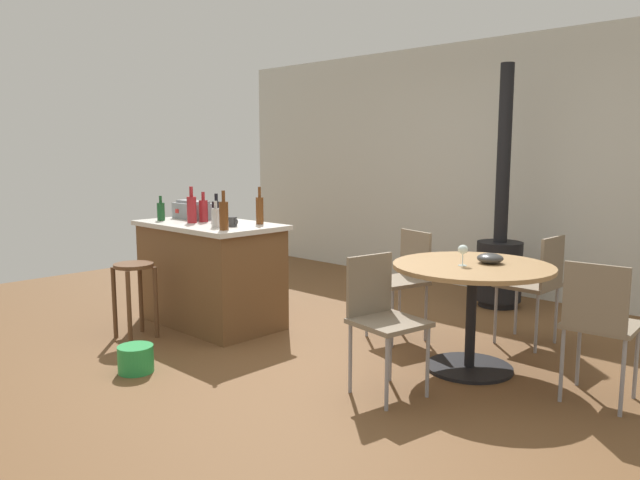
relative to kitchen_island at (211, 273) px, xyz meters
name	(u,v)px	position (x,y,z in m)	size (l,w,h in m)	color
ground_plane	(330,352)	(1.31, 0.15, -0.45)	(8.80, 8.80, 0.00)	brown
back_wall	(510,167)	(1.31, 2.93, 0.90)	(8.00, 0.10, 2.70)	beige
kitchen_island	(211,273)	(0.00, 0.00, 0.00)	(1.32, 0.76, 0.90)	brown
wooden_stool	(134,284)	(-0.10, -0.68, 0.00)	(0.32, 0.32, 0.62)	brown
dining_table	(472,289)	(2.26, 0.56, 0.12)	(1.09, 1.09, 0.75)	black
folding_chair_near	(536,280)	(2.34, 1.39, 0.07)	(0.41, 0.41, 0.88)	#7F705B
folding_chair_far	(403,275)	(1.47, 0.85, 0.07)	(0.49, 0.49, 0.87)	#7F705B
folding_chair_left	(382,313)	(2.05, -0.18, 0.06)	(0.46, 0.46, 0.87)	#7F705B
folding_chair_right	(599,320)	(3.11, 0.57, 0.07)	(0.43, 0.43, 0.88)	#7F705B
wood_stove	(500,251)	(1.54, 2.33, 0.10)	(0.44, 0.45, 2.34)	black
toolbox	(193,210)	(-0.37, 0.09, 0.53)	(0.38, 0.23, 0.17)	gray
bottle_0	(192,209)	(-0.10, -0.11, 0.57)	(0.08, 0.08, 0.32)	maroon
bottle_1	(203,210)	(-0.09, 0.01, 0.55)	(0.08, 0.08, 0.26)	maroon
bottle_2	(224,215)	(0.50, -0.22, 0.57)	(0.07, 0.07, 0.31)	#603314
bottle_3	(216,211)	(-0.05, 0.12, 0.54)	(0.08, 0.08, 0.25)	black
bottle_4	(161,211)	(-0.46, -0.19, 0.53)	(0.07, 0.07, 0.22)	#194C23
bottle_5	(260,210)	(0.40, 0.24, 0.57)	(0.07, 0.07, 0.32)	#603314
bottle_6	(216,217)	(0.30, -0.15, 0.53)	(0.07, 0.07, 0.22)	#B7B2AD
cup_0	(217,218)	(0.12, 0.00, 0.50)	(0.12, 0.08, 0.10)	tan
cup_1	(232,222)	(0.35, -0.02, 0.49)	(0.12, 0.09, 0.08)	#383838
wine_glass	(463,250)	(2.23, 0.47, 0.40)	(0.07, 0.07, 0.14)	silver
serving_bowl	(490,258)	(2.32, 0.68, 0.33)	(0.18, 0.18, 0.07)	#383838
plastic_bucket	(136,359)	(0.62, -1.09, -0.36)	(0.24, 0.24, 0.19)	green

